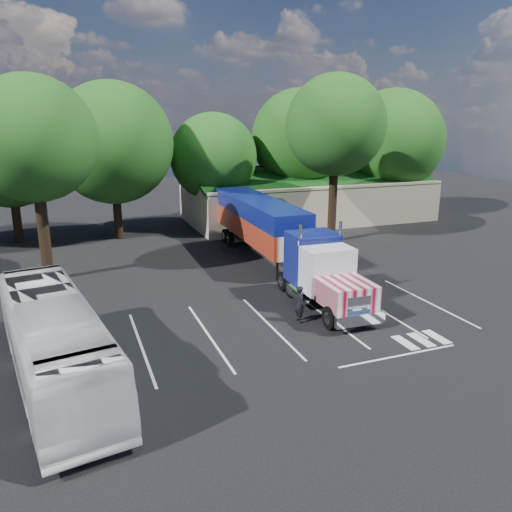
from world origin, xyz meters
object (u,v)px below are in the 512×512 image
object	(u,v)px
woman	(300,304)
bicycle	(229,248)
silver_sedan	(237,226)
tour_bus	(55,342)
semi_truck	(272,231)

from	to	relation	value
woman	bicycle	bearing A→B (deg)	-4.09
bicycle	silver_sedan	xyz separation A→B (m)	(2.68, 6.00, 0.30)
tour_bus	bicycle	bearing A→B (deg)	43.07
semi_truck	tour_bus	bearing A→B (deg)	-138.90
bicycle	tour_bus	size ratio (longest dim) A/B	0.13
tour_bus	semi_truck	bearing A→B (deg)	30.08
bicycle	tour_bus	world-z (taller)	tour_bus
semi_truck	silver_sedan	distance (m)	10.68
semi_truck	silver_sedan	xyz separation A→B (m)	(0.98, 10.47, -1.85)
tour_bus	woman	bearing A→B (deg)	0.33
tour_bus	silver_sedan	bearing A→B (deg)	46.35
semi_truck	silver_sedan	size ratio (longest dim) A/B	4.92
woman	tour_bus	distance (m)	11.70
silver_sedan	woman	bearing A→B (deg)	155.94
silver_sedan	tour_bus	bearing A→B (deg)	131.47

